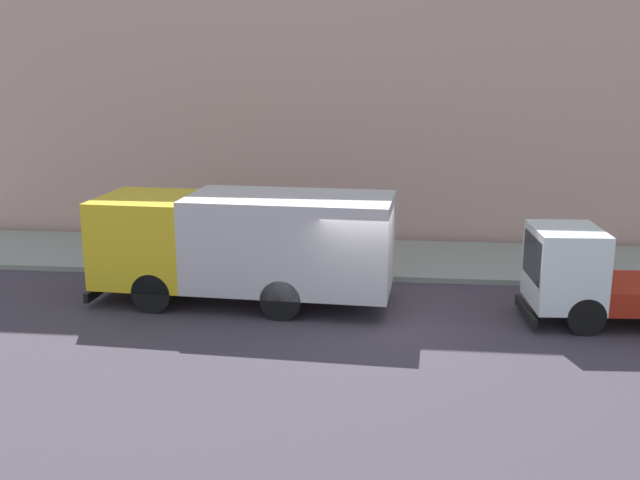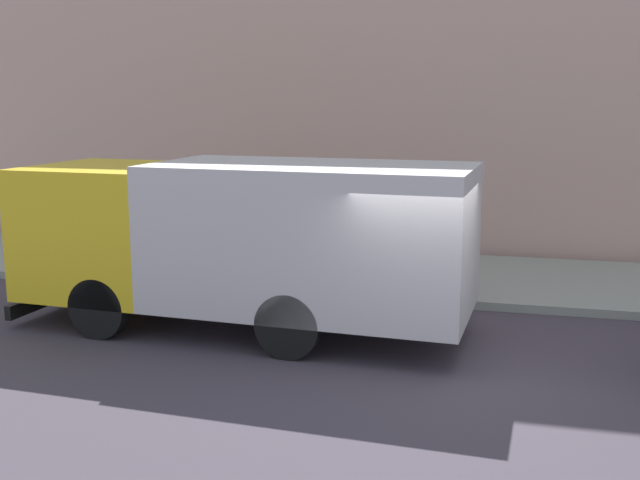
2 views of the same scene
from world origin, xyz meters
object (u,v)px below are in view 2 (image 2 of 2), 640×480
at_px(traffic_cone_orange, 153,260).
at_px(pedestrian_walking, 253,212).
at_px(large_utility_truck, 244,235).
at_px(street_sign_post, 320,219).

bearing_deg(traffic_cone_orange, pedestrian_walking, -19.88).
height_order(large_utility_truck, street_sign_post, large_utility_truck).
distance_m(large_utility_truck, pedestrian_walking, 6.15).
relative_size(pedestrian_walking, street_sign_post, 0.75).
distance_m(pedestrian_walking, traffic_cone_orange, 3.35).
height_order(traffic_cone_orange, street_sign_post, street_sign_post).
distance_m(pedestrian_walking, street_sign_post, 4.21).
bearing_deg(traffic_cone_orange, street_sign_post, -93.69).
height_order(large_utility_truck, traffic_cone_orange, large_utility_truck).
relative_size(traffic_cone_orange, street_sign_post, 0.25).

